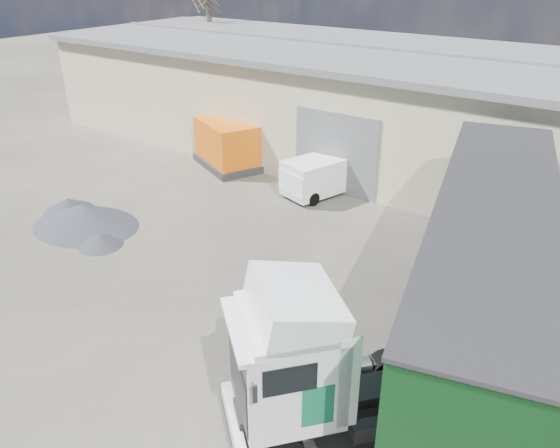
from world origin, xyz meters
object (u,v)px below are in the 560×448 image
Objects in this scene: panel_van at (324,175)px; orange_skip at (227,147)px; box_trailer at (488,259)px; tractor_unit at (320,369)px.

panel_van is 1.02× the size of orange_skip.
panel_van is 5.67m from orange_skip.
box_trailer is at bearing -19.77° from panel_van.
tractor_unit is 0.43× the size of box_trailer.
orange_skip is (-5.67, 0.16, 0.14)m from panel_van.
tractor_unit is 1.32× the size of panel_van.
box_trailer is at bearing 108.95° from tractor_unit.
orange_skip is (-12.50, 11.68, -0.65)m from tractor_unit.
orange_skip is at bearing -164.29° from panel_van.
box_trailer is 3.16× the size of orange_skip.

